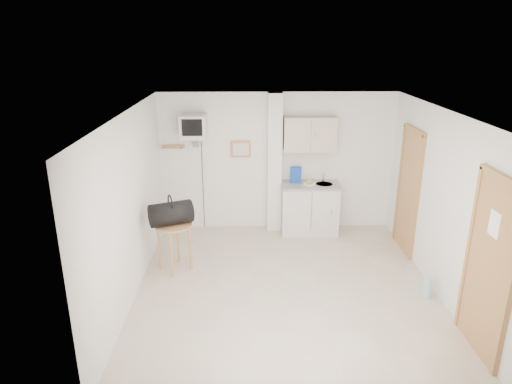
{
  "coord_description": "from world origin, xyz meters",
  "views": [
    {
      "loc": [
        -0.54,
        -5.7,
        3.42
      ],
      "look_at": [
        -0.41,
        0.6,
        1.25
      ],
      "focal_mm": 32.0,
      "sensor_mm": 36.0,
      "label": 1
    }
  ],
  "objects_px": {
    "crt_television": "(194,127)",
    "water_bottle": "(428,288)",
    "duffel_bag": "(171,213)",
    "round_table": "(174,231)"
  },
  "relations": [
    {
      "from": "duffel_bag",
      "to": "water_bottle",
      "type": "bearing_deg",
      "value": -37.3
    },
    {
      "from": "crt_television",
      "to": "duffel_bag",
      "type": "height_order",
      "value": "crt_television"
    },
    {
      "from": "crt_television",
      "to": "round_table",
      "type": "bearing_deg",
      "value": -98.05
    },
    {
      "from": "crt_television",
      "to": "water_bottle",
      "type": "xyz_separation_m",
      "value": [
        3.37,
        -2.31,
        -1.78
      ]
    },
    {
      "from": "duffel_bag",
      "to": "water_bottle",
      "type": "distance_m",
      "value": 3.78
    },
    {
      "from": "crt_television",
      "to": "duffel_bag",
      "type": "xyz_separation_m",
      "value": [
        -0.22,
        -1.42,
        -1.01
      ]
    },
    {
      "from": "round_table",
      "to": "duffel_bag",
      "type": "height_order",
      "value": "duffel_bag"
    },
    {
      "from": "crt_television",
      "to": "duffel_bag",
      "type": "relative_size",
      "value": 3.03
    },
    {
      "from": "crt_television",
      "to": "water_bottle",
      "type": "height_order",
      "value": "crt_television"
    },
    {
      "from": "round_table",
      "to": "duffel_bag",
      "type": "bearing_deg",
      "value": -173.36
    }
  ]
}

